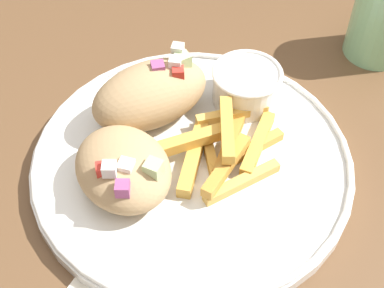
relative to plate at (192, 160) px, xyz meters
name	(u,v)px	position (x,y,z in m)	size (l,w,h in m)	color
table	(193,169)	(-0.01, 0.05, -0.08)	(1.30, 1.30, 0.76)	brown
plate	(192,160)	(0.00, 0.00, 0.00)	(0.31, 0.31, 0.02)	white
pita_sandwich_near	(123,168)	(-0.05, -0.04, 0.03)	(0.13, 0.13, 0.05)	tan
pita_sandwich_far	(151,94)	(-0.05, 0.04, 0.03)	(0.14, 0.13, 0.07)	tan
fries_pile	(223,149)	(0.03, 0.01, 0.02)	(0.12, 0.12, 0.03)	#E5B251
sauce_ramekin	(246,84)	(0.03, 0.09, 0.03)	(0.07, 0.07, 0.04)	white
water_glass	(383,21)	(0.17, 0.22, 0.03)	(0.07, 0.07, 0.10)	#8CCC93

